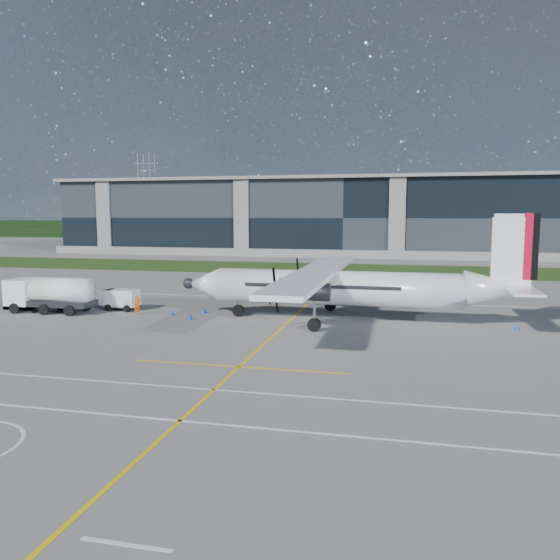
{
  "coord_description": "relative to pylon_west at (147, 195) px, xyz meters",
  "views": [
    {
      "loc": [
        11.63,
        -33.58,
        8.24
      ],
      "look_at": [
        1.78,
        9.19,
        2.93
      ],
      "focal_mm": 35.0,
      "sensor_mm": 36.0,
      "label": 1
    }
  ],
  "objects": [
    {
      "name": "fuel_tanker_truck",
      "position": [
        62.08,
        -143.74,
        -13.52
      ],
      "size": [
        7.92,
        2.57,
        2.97
      ],
      "primitive_type": null,
      "color": "white",
      "rests_on": "ground"
    },
    {
      "name": "turboprop_aircraft",
      "position": [
        87.47,
        -141.89,
        -10.84
      ],
      "size": [
        26.76,
        27.75,
        8.32
      ],
      "primitive_type": null,
      "color": "white",
      "rests_on": "ground"
    },
    {
      "name": "baggage_tug",
      "position": [
        67.85,
        -141.27,
        -14.12
      ],
      "size": [
        2.94,
        1.76,
        1.76
      ],
      "primitive_type": null,
      "color": "silver",
      "rests_on": "ground"
    },
    {
      "name": "ground",
      "position": [
        80.0,
        -110.0,
        -15.0
      ],
      "size": [
        400.0,
        400.0,
        0.0
      ],
      "primitive_type": "plane",
      "color": "slate",
      "rests_on": "ground"
    },
    {
      "name": "safety_cone_fwd",
      "position": [
        72.93,
        -142.4,
        -14.75
      ],
      "size": [
        0.36,
        0.36,
        0.5
      ],
      "primitive_type": "cone",
      "color": "blue",
      "rests_on": "ground"
    },
    {
      "name": "terminal_building",
      "position": [
        80.0,
        -70.0,
        -7.5
      ],
      "size": [
        120.0,
        20.0,
        15.0
      ],
      "primitive_type": "cube",
      "color": "black",
      "rests_on": "ground"
    },
    {
      "name": "white_lane_line",
      "position": [
        80.0,
        -164.0,
        -14.99
      ],
      "size": [
        90.0,
        0.15,
        0.01
      ],
      "primitive_type": "cube",
      "color": "white",
      "rests_on": "ground"
    },
    {
      "name": "safety_cone_tail",
      "position": [
        99.56,
        -142.49,
        -14.75
      ],
      "size": [
        0.36,
        0.36,
        0.5
      ],
      "primitive_type": "cone",
      "color": "blue",
      "rests_on": "ground"
    },
    {
      "name": "safety_cone_stbdwing",
      "position": [
        85.11,
        -128.18,
        -14.75
      ],
      "size": [
        0.36,
        0.36,
        0.5
      ],
      "primitive_type": "cone",
      "color": "blue",
      "rests_on": "ground"
    },
    {
      "name": "ground_crew_person",
      "position": [
        70.2,
        -143.03,
        -14.06
      ],
      "size": [
        0.8,
        0.91,
        1.87
      ],
      "primitive_type": "imported",
      "rotation": [
        0.0,
        0.0,
        1.17
      ],
      "color": "#F25907",
      "rests_on": "ground"
    },
    {
      "name": "grass_strip",
      "position": [
        80.0,
        -102.0,
        -14.98
      ],
      "size": [
        400.0,
        18.0,
        0.04
      ],
      "primitive_type": "cube",
      "color": "#223F11",
      "rests_on": "ground"
    },
    {
      "name": "safety_cone_nose_port",
      "position": [
        75.21,
        -143.92,
        -14.75
      ],
      "size": [
        0.36,
        0.36,
        0.5
      ],
      "primitive_type": "cone",
      "color": "blue",
      "rests_on": "ground"
    },
    {
      "name": "tree_line",
      "position": [
        80.0,
        -10.0,
        -12.0
      ],
      "size": [
        400.0,
        6.0,
        6.0
      ],
      "primitive_type": "cube",
      "color": "black",
      "rests_on": "ground"
    },
    {
      "name": "pylon_west",
      "position": [
        0.0,
        0.0,
        0.0
      ],
      "size": [
        9.0,
        4.6,
        30.0
      ],
      "primitive_type": null,
      "color": "gray",
      "rests_on": "ground"
    },
    {
      "name": "safety_cone_nose_stbd",
      "position": [
        75.28,
        -141.1,
        -14.75
      ],
      "size": [
        0.36,
        0.36,
        0.5
      ],
      "primitive_type": "cone",
      "color": "blue",
      "rests_on": "ground"
    },
    {
      "name": "yellow_taxiway_centerline",
      "position": [
        83.0,
        -140.0,
        -14.99
      ],
      "size": [
        0.2,
        70.0,
        0.01
      ],
      "primitive_type": "cube",
      "color": "yellow",
      "rests_on": "ground"
    }
  ]
}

